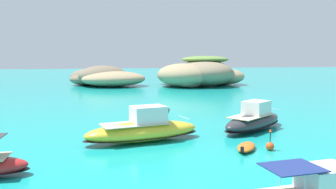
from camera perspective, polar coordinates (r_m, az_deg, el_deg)
islet_large at (r=75.78m, az=5.16°, el=3.56°), size 24.95×21.64×6.86m
islet_small at (r=77.29m, az=-11.26°, el=2.90°), size 19.22×18.42×4.63m
motorboat_yellow at (r=24.86m, az=-4.25°, el=-6.08°), size 9.29×4.16×2.64m
motorboat_charcoal at (r=29.79m, az=14.64°, el=-4.32°), size 8.45×6.78×2.49m
dinghy_tender at (r=23.18m, az=13.40°, el=-8.82°), size 2.47×2.72×0.58m
channel_buoy at (r=23.53m, az=17.25°, el=-8.43°), size 0.56×0.56×1.48m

